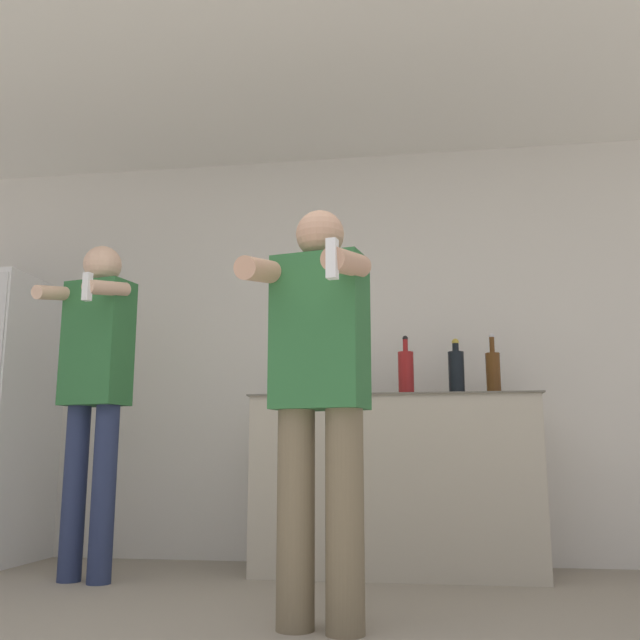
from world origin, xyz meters
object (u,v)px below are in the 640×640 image
(bottle_amber_bourbon, at_px, (493,372))
(person_man_side, at_px, (95,378))
(bottle_short_whiskey, at_px, (456,372))
(bottle_red_label, at_px, (406,373))
(person_woman_foreground, at_px, (319,387))

(bottle_amber_bourbon, distance_m, person_man_side, 2.14)
(bottle_short_whiskey, distance_m, bottle_amber_bourbon, 0.20)
(bottle_short_whiskey, relative_size, person_man_side, 0.18)
(person_man_side, bearing_deg, bottle_red_label, 16.54)
(bottle_short_whiskey, height_order, bottle_red_label, bottle_red_label)
(bottle_amber_bourbon, xyz_separation_m, person_man_side, (-2.09, -0.48, -0.05))
(person_woman_foreground, bearing_deg, person_man_side, 147.21)
(bottle_amber_bourbon, bearing_deg, bottle_red_label, 180.00)
(bottle_short_whiskey, height_order, person_man_side, person_man_side)
(bottle_red_label, relative_size, person_man_side, 0.20)
(bottle_red_label, bearing_deg, person_woman_foreground, -102.36)
(bottle_short_whiskey, xyz_separation_m, person_woman_foreground, (-0.57, -1.33, -0.20))
(bottle_short_whiskey, relative_size, bottle_red_label, 0.93)
(person_man_side, bearing_deg, bottle_short_whiskey, 14.22)
(bottle_amber_bourbon, relative_size, person_man_side, 0.20)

